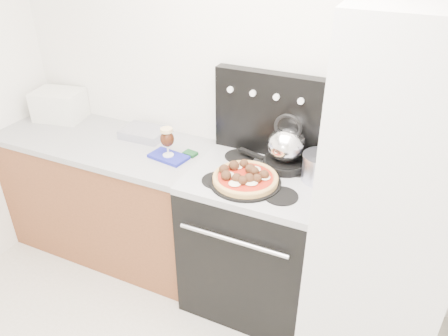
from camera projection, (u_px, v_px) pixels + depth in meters
The scene contains 16 objects.
room_shell at pixel (156, 207), 1.60m from camera, with size 3.52×3.01×2.52m.
base_cabinet at pixel (112, 198), 3.10m from camera, with size 1.45×0.60×0.86m, color brown.
countertop at pixel (103, 142), 2.87m from camera, with size 1.48×0.63×0.04m, color #A2A3A5.
stove_body at pixel (256, 242), 2.67m from camera, with size 0.76×0.65×0.88m, color black.
cooktop at pixel (259, 178), 2.44m from camera, with size 0.76×0.65×0.04m, color #ADADB2.
backguard at pixel (278, 116), 2.52m from camera, with size 0.76×0.08×0.50m, color black.
fridge at pixel (390, 203), 2.14m from camera, with size 0.64×0.68×1.90m, color silver.
toaster_oven at pixel (59, 105), 3.10m from camera, with size 0.33×0.24×0.21m, color silver.
foil_sheet at pixel (144, 133), 2.87m from camera, with size 0.28×0.21×0.06m, color silver.
oven_mitt at pixel (168, 157), 2.63m from camera, with size 0.23×0.13×0.02m, color #1E2399.
beer_glass at pixel (167, 142), 2.58m from camera, with size 0.08×0.08×0.18m, color black, non-canonical shape.
pizza_pan at pixel (245, 182), 2.36m from camera, with size 0.39×0.39×0.01m, color black.
pizza at pixel (245, 177), 2.34m from camera, with size 0.35×0.35×0.05m, color gold, non-canonical shape.
skillet at pixel (285, 163), 2.50m from camera, with size 0.25×0.25×0.05m, color black.
tea_kettle at pixel (287, 142), 2.43m from camera, with size 0.21×0.21×0.24m, color white, non-canonical shape.
stock_pot at pixel (321, 168), 2.35m from camera, with size 0.20×0.20×0.14m, color silver.
Camera 1 is at (0.78, -0.79, 2.19)m, focal length 35.00 mm.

